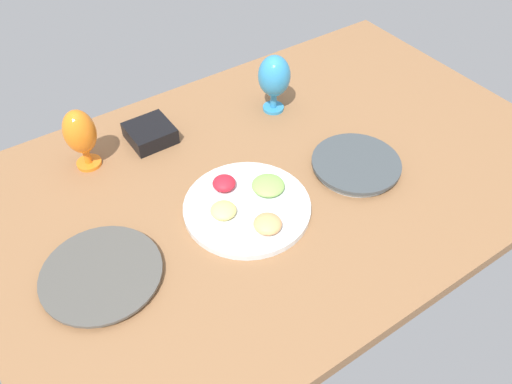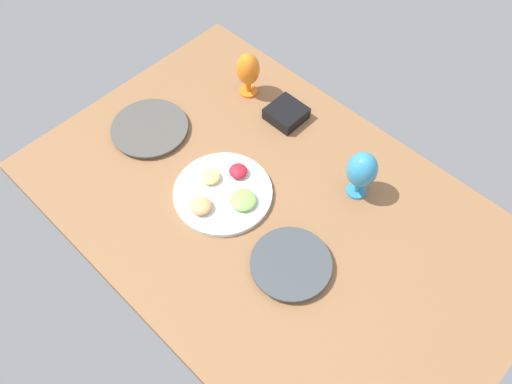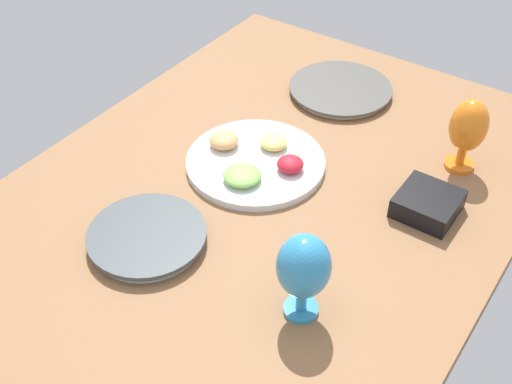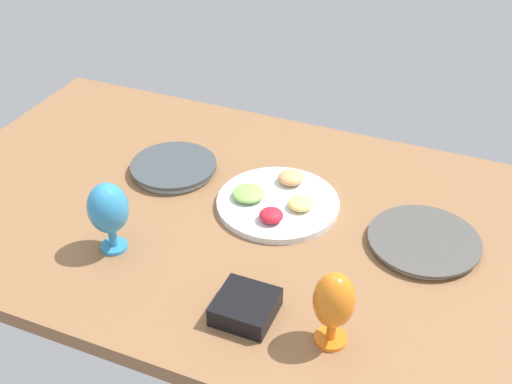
{
  "view_description": "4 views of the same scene",
  "coord_description": "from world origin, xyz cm",
  "px_view_note": "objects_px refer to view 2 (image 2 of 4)",
  "views": [
    {
      "loc": [
        63.82,
        82.28,
        96.8
      ],
      "look_at": [
        11.84,
        5.79,
        3.39
      ],
      "focal_mm": 36.16,
      "sensor_mm": 36.0,
      "label": 1
    },
    {
      "loc": [
        -57.47,
        66.76,
        140.32
      ],
      "look_at": [
        6.77,
        0.39,
        3.39
      ],
      "focal_mm": 36.04,
      "sensor_mm": 36.0,
      "label": 2
    },
    {
      "loc": [
        -84.25,
        -61.97,
        97.2
      ],
      "look_at": [
        4.48,
        -0.66,
        3.39
      ],
      "focal_mm": 46.54,
      "sensor_mm": 36.0,
      "label": 3
    },
    {
      "loc": [
        63.73,
        -123.2,
        103.39
      ],
      "look_at": [
        9.45,
        6.32,
        3.39
      ],
      "focal_mm": 45.77,
      "sensor_mm": 36.0,
      "label": 4
    }
  ],
  "objects_px": {
    "fruit_platter": "(223,193)",
    "hurricane_glass_blue": "(362,171)",
    "hurricane_glass_orange": "(248,70)",
    "square_bowl_black": "(286,113)",
    "dinner_plate_left": "(291,264)",
    "dinner_plate_right": "(150,129)"
  },
  "relations": [
    {
      "from": "fruit_platter",
      "to": "hurricane_glass_orange",
      "type": "height_order",
      "value": "hurricane_glass_orange"
    },
    {
      "from": "fruit_platter",
      "to": "dinner_plate_right",
      "type": "bearing_deg",
      "value": -1.49
    },
    {
      "from": "hurricane_glass_orange",
      "to": "hurricane_glass_blue",
      "type": "height_order",
      "value": "hurricane_glass_blue"
    },
    {
      "from": "dinner_plate_right",
      "to": "hurricane_glass_orange",
      "type": "relative_size",
      "value": 1.53
    },
    {
      "from": "dinner_plate_left",
      "to": "fruit_platter",
      "type": "xyz_separation_m",
      "value": [
        0.33,
        -0.04,
        0.0
      ]
    },
    {
      "from": "dinner_plate_left",
      "to": "hurricane_glass_blue",
      "type": "height_order",
      "value": "hurricane_glass_blue"
    },
    {
      "from": "hurricane_glass_orange",
      "to": "dinner_plate_left",
      "type": "bearing_deg",
      "value": 144.4
    },
    {
      "from": "fruit_platter",
      "to": "hurricane_glass_blue",
      "type": "bearing_deg",
      "value": -134.13
    },
    {
      "from": "fruit_platter",
      "to": "square_bowl_black",
      "type": "bearing_deg",
      "value": -78.53
    },
    {
      "from": "square_bowl_black",
      "to": "hurricane_glass_orange",
      "type": "bearing_deg",
      "value": 0.53
    },
    {
      "from": "fruit_platter",
      "to": "hurricane_glass_orange",
      "type": "xyz_separation_m",
      "value": [
        0.27,
        -0.39,
        0.09
      ]
    },
    {
      "from": "dinner_plate_right",
      "to": "square_bowl_black",
      "type": "relative_size",
      "value": 2.2
    },
    {
      "from": "square_bowl_black",
      "to": "dinner_plate_right",
      "type": "bearing_deg",
      "value": 51.12
    },
    {
      "from": "fruit_platter",
      "to": "hurricane_glass_orange",
      "type": "relative_size",
      "value": 1.8
    },
    {
      "from": "hurricane_glass_blue",
      "to": "fruit_platter",
      "type": "bearing_deg",
      "value": 45.87
    },
    {
      "from": "dinner_plate_right",
      "to": "fruit_platter",
      "type": "relative_size",
      "value": 0.85
    },
    {
      "from": "dinner_plate_left",
      "to": "hurricane_glass_orange",
      "type": "distance_m",
      "value": 0.75
    },
    {
      "from": "fruit_platter",
      "to": "hurricane_glass_blue",
      "type": "xyz_separation_m",
      "value": [
        -0.3,
        -0.31,
        0.1
      ]
    },
    {
      "from": "fruit_platter",
      "to": "hurricane_glass_blue",
      "type": "distance_m",
      "value": 0.45
    },
    {
      "from": "hurricane_glass_orange",
      "to": "square_bowl_black",
      "type": "relative_size",
      "value": 1.44
    },
    {
      "from": "dinner_plate_left",
      "to": "fruit_platter",
      "type": "distance_m",
      "value": 0.33
    },
    {
      "from": "square_bowl_black",
      "to": "dinner_plate_left",
      "type": "bearing_deg",
      "value": 133.52
    }
  ]
}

